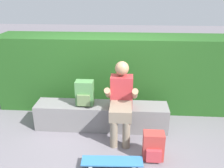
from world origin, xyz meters
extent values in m
plane|color=slate|center=(0.00, 0.00, 0.00)|extent=(24.00, 24.00, 0.00)
cube|color=slate|center=(0.00, 0.35, 0.21)|extent=(2.15, 0.40, 0.42)
cube|color=#B73338|center=(0.33, 0.29, 0.68)|extent=(0.34, 0.22, 0.52)
sphere|color=tan|center=(0.33, 0.29, 1.07)|extent=(0.21, 0.21, 0.21)
cube|color=gray|center=(0.33, -0.02, 0.51)|extent=(0.32, 0.40, 0.17)
cylinder|color=gray|center=(0.24, -0.17, 0.21)|extent=(0.11, 0.11, 0.42)
cylinder|color=gray|center=(0.42, -0.17, 0.21)|extent=(0.11, 0.11, 0.42)
cylinder|color=tan|center=(0.13, 0.15, 0.72)|extent=(0.09, 0.33, 0.27)
cylinder|color=tan|center=(0.53, 0.15, 0.72)|extent=(0.09, 0.33, 0.27)
cube|color=teal|center=(0.24, -0.59, 0.08)|extent=(0.81, 0.24, 0.02)
cylinder|color=silver|center=(0.52, -0.51, 0.03)|extent=(0.06, 0.03, 0.05)
cylinder|color=silver|center=(-0.04, -0.53, 0.03)|extent=(0.06, 0.03, 0.05)
cylinder|color=silver|center=(-0.03, -0.68, 0.03)|extent=(0.06, 0.03, 0.05)
cube|color=#51894C|center=(-0.26, 0.35, 0.62)|extent=(0.28, 0.18, 0.40)
cube|color=#657D4D|center=(-0.26, 0.24, 0.54)|extent=(0.20, 0.05, 0.18)
cube|color=#B23833|center=(0.78, -0.39, 0.20)|extent=(0.28, 0.18, 0.40)
cube|color=#C33A42|center=(0.78, -0.51, 0.12)|extent=(0.20, 0.05, 0.18)
cube|color=#21521C|center=(0.30, 1.21, 0.69)|extent=(4.59, 0.76, 1.37)
camera|label=1|loc=(0.42, -3.14, 2.19)|focal=38.90mm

